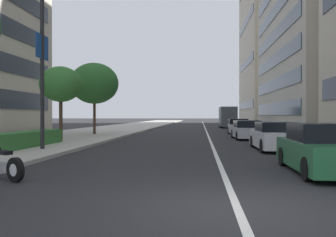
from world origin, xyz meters
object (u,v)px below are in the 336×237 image
delivery_van_ahead (228,117)px  street_tree_by_lamp_post (94,83)px  car_following_behind (275,137)px  car_lead_in_lane (238,127)px  car_far_down_avenue (247,130)px  car_approaching_light (325,150)px  street_lamp_with_banners (49,34)px  street_tree_near_plaza_corner (61,84)px

delivery_van_ahead → street_tree_by_lamp_post: street_tree_by_lamp_post is taller
car_following_behind → street_tree_by_lamp_post: street_tree_by_lamp_post is taller
car_following_behind → car_lead_in_lane: (15.57, 0.09, 0.01)m
car_far_down_avenue → street_tree_by_lamp_post: bearing=73.8°
street_tree_by_lamp_post → car_far_down_avenue: bearing=-104.8°
delivery_van_ahead → car_far_down_avenue: bearing=179.1°
car_lead_in_lane → delivery_van_ahead: size_ratio=0.71×
car_approaching_light → car_far_down_avenue: car_approaching_light is taller
car_far_down_avenue → delivery_van_ahead: size_ratio=0.70×
car_far_down_avenue → street_lamp_with_banners: bearing=133.1°
car_far_down_avenue → street_tree_by_lamp_post: size_ratio=0.72×
street_lamp_with_banners → car_approaching_light: bearing=-115.6°
car_following_behind → delivery_van_ahead: (31.51, -0.17, 0.86)m
car_following_behind → street_tree_by_lamp_post: bearing=47.3°
car_lead_in_lane → street_tree_by_lamp_post: bearing=112.6°
car_lead_in_lane → street_tree_near_plaza_corner: 16.96m
street_tree_near_plaza_corner → delivery_van_ahead: bearing=-24.4°
car_following_behind → street_lamp_with_banners: size_ratio=0.50×
car_lead_in_lane → street_tree_near_plaza_corner: (-11.43, 12.17, 2.96)m
car_far_down_avenue → delivery_van_ahead: (23.57, -0.46, 0.86)m
delivery_van_ahead → street_lamp_with_banners: bearing=162.8°
car_far_down_avenue → car_lead_in_lane: (7.63, -0.20, 0.01)m
car_following_behind → street_lamp_with_banners: bearing=100.2°
car_approaching_light → street_tree_near_plaza_corner: street_tree_near_plaza_corner is taller
car_lead_in_lane → delivery_van_ahead: 15.97m
street_lamp_with_banners → street_tree_near_plaza_corner: (6.08, 1.92, -1.74)m
car_approaching_light → street_lamp_with_banners: size_ratio=0.49×
street_tree_by_lamp_post → delivery_van_ahead: bearing=-31.2°
street_tree_by_lamp_post → car_approaching_light: bearing=-145.8°
car_lead_in_lane → delivery_van_ahead: delivery_van_ahead is taller
car_following_behind → car_approaching_light: bearing=179.7°
car_lead_in_lane → street_tree_by_lamp_post: size_ratio=0.73×
car_far_down_avenue → car_lead_in_lane: size_ratio=0.98×
car_approaching_light → car_lead_in_lane: (22.46, 0.10, -0.01)m
car_approaching_light → street_lamp_with_banners: 12.40m
car_following_behind → street_tree_by_lamp_post: size_ratio=0.75×
street_tree_near_plaza_corner → street_lamp_with_banners: bearing=-162.5°
car_lead_in_lane → street_lamp_with_banners: bearing=151.9°
car_far_down_avenue → street_tree_by_lamp_post: 12.84m
street_tree_near_plaza_corner → street_tree_by_lamp_post: 6.97m
car_approaching_light → street_lamp_with_banners: street_lamp_with_banners is taller
car_approaching_light → delivery_van_ahead: bearing=0.4°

